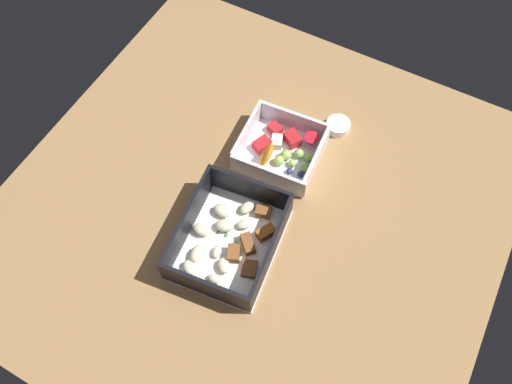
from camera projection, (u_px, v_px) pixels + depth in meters
The scene contains 4 objects.
table_surface at pixel (255, 208), 84.94cm from camera, with size 80.00×80.00×2.00cm, color #9E7547.
pasta_container at pixel (229, 239), 78.94cm from camera, with size 20.06×16.73×6.42cm.
fruit_bowl at pixel (281, 150), 87.31cm from camera, with size 14.03×14.57×5.35cm.
paper_cup_liner at pixel (338, 126), 90.79cm from camera, with size 4.36×4.36×1.70cm, color white.
Camera 1 is at (33.47, 18.36, 76.92)cm, focal length 35.20 mm.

